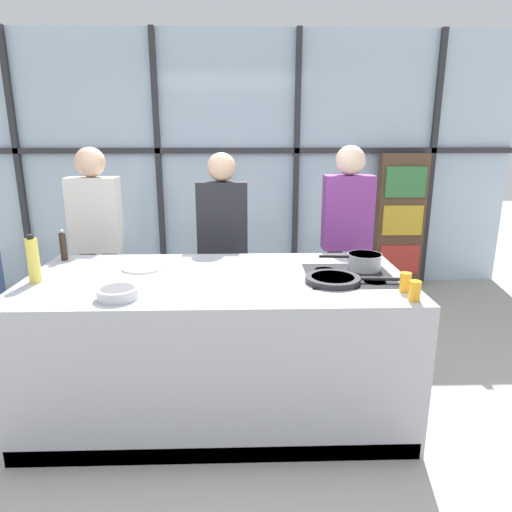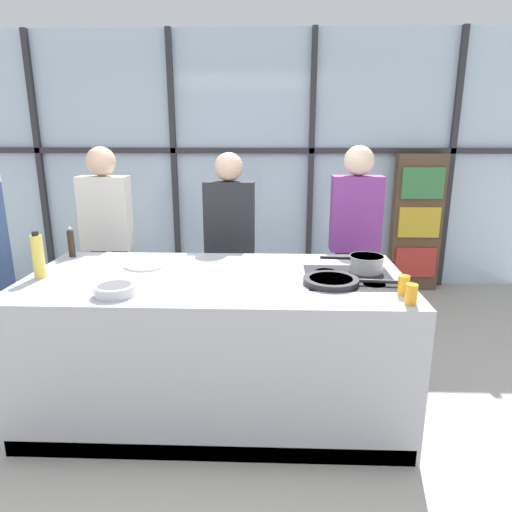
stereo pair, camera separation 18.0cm
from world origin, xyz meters
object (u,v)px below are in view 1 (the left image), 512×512
object	(u,v)px
white_plate	(143,267)
pepper_grinder	(63,246)
oil_bottle	(33,260)
juice_glass_near	(415,291)
mixing_bowl	(118,293)
frying_pan	(334,279)
juice_glass_far	(405,282)
spectator_far_left	(97,236)
spectator_center_left	(223,239)
spectator_center_right	(347,233)
saucepan	(364,261)

from	to	relation	value
white_plate	pepper_grinder	size ratio (longest dim) A/B	1.25
oil_bottle	juice_glass_near	world-z (taller)	oil_bottle
mixing_bowl	pepper_grinder	size ratio (longest dim) A/B	1.02
white_plate	frying_pan	bearing A→B (deg)	-15.08
juice_glass_near	juice_glass_far	xyz separation A→B (m)	(0.00, 0.14, 0.00)
spectator_far_left	mixing_bowl	distance (m)	1.40
spectator_center_left	juice_glass_far	world-z (taller)	spectator_center_left
spectator_far_left	spectator_center_left	bearing A→B (deg)	-180.00
pepper_grinder	juice_glass_near	distance (m)	2.26
oil_bottle	juice_glass_far	xyz separation A→B (m)	(2.09, -0.22, -0.08)
spectator_far_left	spectator_center_right	bearing A→B (deg)	-180.00
spectator_center_left	frying_pan	distance (m)	1.28
frying_pan	white_plate	size ratio (longest dim) A/B	2.15
saucepan	oil_bottle	world-z (taller)	oil_bottle
spectator_far_left	pepper_grinder	size ratio (longest dim) A/B	7.64
spectator_center_right	spectator_center_left	bearing A→B (deg)	-0.00
frying_pan	saucepan	world-z (taller)	saucepan
spectator_far_left	spectator_center_left	world-z (taller)	spectator_far_left
mixing_bowl	oil_bottle	xyz separation A→B (m)	(-0.55, 0.28, 0.10)
frying_pan	mixing_bowl	distance (m)	1.21
oil_bottle	juice_glass_far	distance (m)	2.11
frying_pan	pepper_grinder	distance (m)	1.83
saucepan	frying_pan	bearing A→B (deg)	-133.51
oil_bottle	spectator_far_left	bearing A→B (deg)	87.39
spectator_far_left	juice_glass_far	xyz separation A→B (m)	(2.05, -1.24, 0.01)
pepper_grinder	white_plate	bearing A→B (deg)	-20.27
spectator_center_left	juice_glass_far	size ratio (longest dim) A/B	15.00
spectator_center_right	saucepan	size ratio (longest dim) A/B	4.16
spectator_center_right	frying_pan	xyz separation A→B (m)	(-0.31, -1.07, -0.04)
spectator_center_left	saucepan	size ratio (longest dim) A/B	4.02
white_plate	juice_glass_far	size ratio (longest dim) A/B	2.52
mixing_bowl	oil_bottle	size ratio (longest dim) A/B	0.77
oil_bottle	juice_glass_far	bearing A→B (deg)	-6.07
spectator_center_left	frying_pan	size ratio (longest dim) A/B	2.77
white_plate	mixing_bowl	xyz separation A→B (m)	(-0.02, -0.54, 0.02)
frying_pan	juice_glass_far	bearing A→B (deg)	-25.29
spectator_center_right	juice_glass_near	xyz separation A→B (m)	(0.05, -1.38, -0.00)
spectator_far_left	frying_pan	bearing A→B (deg)	147.61
spectator_far_left	juice_glass_far	world-z (taller)	spectator_far_left
spectator_far_left	spectator_center_right	xyz separation A→B (m)	(2.00, -0.00, 0.01)
juice_glass_far	pepper_grinder	bearing A→B (deg)	161.67
saucepan	juice_glass_near	distance (m)	0.57
spectator_far_left	white_plate	distance (m)	0.92
spectator_center_right	juice_glass_far	size ratio (longest dim) A/B	15.50
frying_pan	white_plate	xyz separation A→B (m)	(-1.17, 0.32, -0.01)
saucepan	oil_bottle	xyz separation A→B (m)	(-1.97, -0.20, 0.08)
spectator_far_left	juice_glass_near	xyz separation A→B (m)	(2.05, -1.38, 0.01)
white_plate	mixing_bowl	size ratio (longest dim) A/B	1.22
pepper_grinder	saucepan	bearing A→B (deg)	-7.97
spectator_far_left	mixing_bowl	bearing A→B (deg)	111.12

